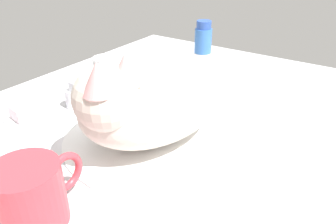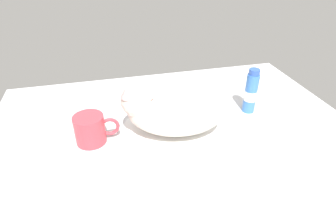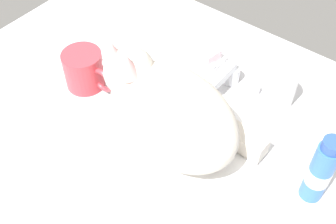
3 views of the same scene
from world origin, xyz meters
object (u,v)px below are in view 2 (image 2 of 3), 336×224
object	(u,v)px
toothpaste_bottle	(251,92)
rinse_cup	(190,84)
soap_bar	(135,92)
faucet	(161,93)
cat	(172,108)
coffee_mug	(91,129)

from	to	relation	value
toothpaste_bottle	rinse_cup	bearing A→B (deg)	132.92
rinse_cup	soap_bar	bearing A→B (deg)	176.61
faucet	rinse_cup	size ratio (longest dim) A/B	1.89
cat	rinse_cup	distance (cm)	25.34
faucet	cat	size ratio (longest dim) A/B	0.43
faucet	soap_bar	size ratio (longest dim) A/B	2.06
faucet	cat	distance (cm)	20.38
faucet	coffee_mug	distance (cm)	30.61
cat	rinse_cup	xyz separation A→B (cm)	(12.31, 21.69, -4.53)
cat	rinse_cup	size ratio (longest dim) A/B	4.35
coffee_mug	toothpaste_bottle	bearing A→B (deg)	5.15
rinse_cup	toothpaste_bottle	xyz separation A→B (cm)	(15.24, -16.39, 3.22)
toothpaste_bottle	coffee_mug	bearing A→B (deg)	-174.85
faucet	coffee_mug	size ratio (longest dim) A/B	1.13
faucet	toothpaste_bottle	world-z (taller)	toothpaste_bottle
faucet	rinse_cup	xyz separation A→B (cm)	(11.00, 2.17, 1.18)
coffee_mug	toothpaste_bottle	xyz separation A→B (cm)	(50.38, 4.54, 2.81)
faucet	toothpaste_bottle	bearing A→B (deg)	-28.46
coffee_mug	rinse_cup	world-z (taller)	coffee_mug
cat	faucet	bearing A→B (deg)	86.17
soap_bar	toothpaste_bottle	distance (cm)	39.35
faucet	toothpaste_bottle	xyz separation A→B (cm)	(26.24, -14.22, 4.41)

